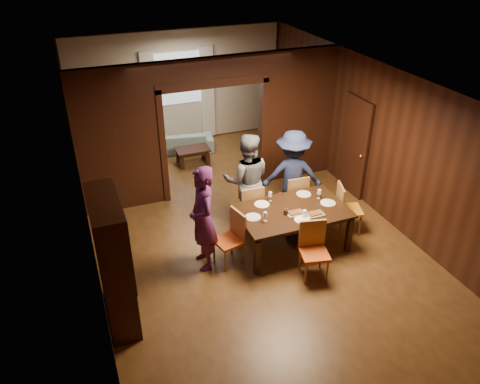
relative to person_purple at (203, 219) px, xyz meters
name	(u,v)px	position (x,y,z in m)	size (l,w,h in m)	color
floor	(242,227)	(1.01, 0.79, -0.92)	(9.00, 9.00, 0.00)	#4C2E15
ceiling	(243,79)	(1.01, 0.79, 1.98)	(5.50, 9.00, 0.02)	silver
room_walls	(210,121)	(1.01, 2.68, 0.58)	(5.52, 9.01, 2.90)	black
person_purple	(203,219)	(0.00, 0.00, 0.00)	(0.67, 0.44, 1.85)	#511B4F
person_grey	(247,180)	(1.15, 0.94, 0.01)	(0.90, 0.70, 1.86)	#5D5E65
person_navy	(292,175)	(2.06, 0.86, -0.02)	(1.17, 0.67, 1.81)	#18203E
sofa	(179,142)	(0.78, 4.64, -0.67)	(1.73, 0.68, 0.50)	#87ADB2
serving_bowl	(296,203)	(1.75, 0.06, -0.12)	(0.36, 0.36, 0.09)	black
dining_table	(291,228)	(1.61, -0.04, -0.54)	(1.91, 1.19, 0.76)	black
coffee_table	(193,156)	(0.90, 3.79, -0.72)	(0.80, 0.50, 0.40)	black
chair_left	(228,239)	(0.40, -0.11, -0.44)	(0.44, 0.44, 0.97)	#BF4511
chair_right	(350,208)	(2.84, -0.01, -0.44)	(0.44, 0.44, 0.97)	orange
chair_far_l	(249,206)	(1.12, 0.74, -0.44)	(0.44, 0.44, 0.97)	#CD6513
chair_far_r	(293,196)	(2.07, 0.79, -0.44)	(0.44, 0.44, 0.97)	#E04115
chair_near	(315,252)	(1.58, -0.95, -0.44)	(0.44, 0.44, 0.97)	#CF4E13
hutch	(113,262)	(-1.52, -0.71, 0.08)	(0.40, 1.20, 2.00)	black
door_right	(354,147)	(3.71, 1.29, 0.13)	(0.06, 0.90, 2.10)	black
window_far	(178,78)	(1.01, 5.23, 0.78)	(1.20, 0.03, 1.30)	silver
curtain_left	(150,100)	(0.26, 5.19, 0.33)	(0.35, 0.06, 2.40)	white
curtain_right	(207,93)	(1.76, 5.19, 0.33)	(0.35, 0.06, 2.40)	white
plate_left	(253,217)	(0.88, -0.03, -0.16)	(0.27, 0.27, 0.01)	silver
plate_far_l	(262,204)	(1.18, 0.30, -0.16)	(0.27, 0.27, 0.01)	white
plate_far_r	(304,194)	(2.05, 0.35, -0.16)	(0.27, 0.27, 0.01)	silver
plate_right	(328,203)	(2.30, -0.08, -0.16)	(0.27, 0.27, 0.01)	silver
plate_near	(302,220)	(1.62, -0.40, -0.16)	(0.27, 0.27, 0.01)	white
platter_a	(295,213)	(1.60, -0.18, -0.15)	(0.30, 0.20, 0.04)	slate
platter_b	(315,214)	(1.90, -0.33, -0.15)	(0.30, 0.20, 0.04)	gray
wineglass_left	(265,217)	(1.02, -0.21, -0.07)	(0.08, 0.08, 0.18)	silver
wineglass_far	(270,196)	(1.37, 0.37, -0.07)	(0.08, 0.08, 0.18)	silver
wineglass_right	(319,194)	(2.23, 0.13, -0.07)	(0.08, 0.08, 0.18)	silver
tumbler	(305,214)	(1.69, -0.34, -0.09)	(0.07, 0.07, 0.14)	white
condiment_jar	(286,211)	(1.44, -0.13, -0.11)	(0.08, 0.08, 0.11)	#452110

